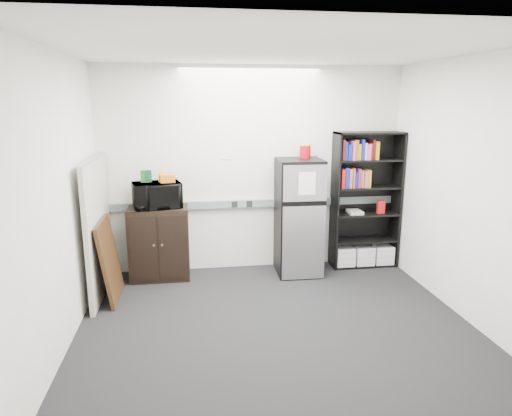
# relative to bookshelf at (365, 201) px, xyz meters

# --- Properties ---
(floor) EXTENTS (4.00, 4.00, 0.00)m
(floor) POSITION_rel_bookshelf_xyz_m (-1.53, -1.57, -0.91)
(floor) COLOR black
(floor) RESTS_ON ground
(wall_back) EXTENTS (4.00, 0.02, 2.70)m
(wall_back) POSITION_rel_bookshelf_xyz_m (-1.53, 0.18, 0.44)
(wall_back) COLOR silver
(wall_back) RESTS_ON floor
(wall_right) EXTENTS (0.02, 3.50, 2.70)m
(wall_right) POSITION_rel_bookshelf_xyz_m (0.47, -1.57, 0.44)
(wall_right) COLOR silver
(wall_right) RESTS_ON floor
(wall_left) EXTENTS (0.02, 3.50, 2.70)m
(wall_left) POSITION_rel_bookshelf_xyz_m (-3.53, -1.57, 0.44)
(wall_left) COLOR silver
(wall_left) RESTS_ON floor
(ceiling) EXTENTS (4.00, 3.50, 0.02)m
(ceiling) POSITION_rel_bookshelf_xyz_m (-1.53, -1.57, 1.79)
(ceiling) COLOR white
(ceiling) RESTS_ON wall_back
(electrical_raceway) EXTENTS (3.92, 0.05, 0.10)m
(electrical_raceway) POSITION_rel_bookshelf_xyz_m (-1.53, 0.15, -0.01)
(electrical_raceway) COLOR slate
(electrical_raceway) RESTS_ON wall_back
(wall_note) EXTENTS (0.14, 0.00, 0.10)m
(wall_note) POSITION_rel_bookshelf_xyz_m (-1.88, 0.18, 0.64)
(wall_note) COLOR white
(wall_note) RESTS_ON wall_back
(bookshelf) EXTENTS (0.90, 0.34, 1.85)m
(bookshelf) POSITION_rel_bookshelf_xyz_m (0.00, 0.00, 0.00)
(bookshelf) COLOR black
(bookshelf) RESTS_ON floor
(cubicle_partition) EXTENTS (0.06, 1.30, 1.62)m
(cubicle_partition) POSITION_rel_bookshelf_xyz_m (-3.43, -0.49, -0.10)
(cubicle_partition) COLOR #9E998C
(cubicle_partition) RESTS_ON floor
(cabinet) EXTENTS (0.75, 0.50, 0.94)m
(cabinet) POSITION_rel_bookshelf_xyz_m (-2.77, -0.06, -0.44)
(cabinet) COLOR black
(cabinet) RESTS_ON floor
(microwave) EXTENTS (0.65, 0.51, 0.32)m
(microwave) POSITION_rel_bookshelf_xyz_m (-2.77, -0.08, 0.19)
(microwave) COLOR black
(microwave) RESTS_ON cabinet
(snack_box_a) EXTENTS (0.07, 0.05, 0.15)m
(snack_box_a) POSITION_rel_bookshelf_xyz_m (-2.92, -0.05, 0.42)
(snack_box_a) COLOR #1B5F1E
(snack_box_a) RESTS_ON microwave
(snack_box_b) EXTENTS (0.08, 0.07, 0.15)m
(snack_box_b) POSITION_rel_bookshelf_xyz_m (-2.87, -0.05, 0.42)
(snack_box_b) COLOR #0C3720
(snack_box_b) RESTS_ON microwave
(snack_box_c) EXTENTS (0.07, 0.05, 0.14)m
(snack_box_c) POSITION_rel_bookshelf_xyz_m (-2.71, -0.05, 0.41)
(snack_box_c) COLOR gold
(snack_box_c) RESTS_ON microwave
(snack_bag) EXTENTS (0.19, 0.12, 0.10)m
(snack_bag) POSITION_rel_bookshelf_xyz_m (-2.63, -0.10, 0.39)
(snack_bag) COLOR orange
(snack_bag) RESTS_ON microwave
(refrigerator) EXTENTS (0.58, 0.61, 1.52)m
(refrigerator) POSITION_rel_bookshelf_xyz_m (-0.96, -0.14, -0.15)
(refrigerator) COLOR black
(refrigerator) RESTS_ON floor
(coffee_can) EXTENTS (0.15, 0.15, 0.20)m
(coffee_can) POSITION_rel_bookshelf_xyz_m (-0.87, -0.02, 0.71)
(coffee_can) COLOR #A80712
(coffee_can) RESTS_ON refrigerator
(framed_poster) EXTENTS (0.17, 0.73, 0.94)m
(framed_poster) POSITION_rel_bookshelf_xyz_m (-3.30, -0.64, -0.44)
(framed_poster) COLOR #31190D
(framed_poster) RESTS_ON floor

